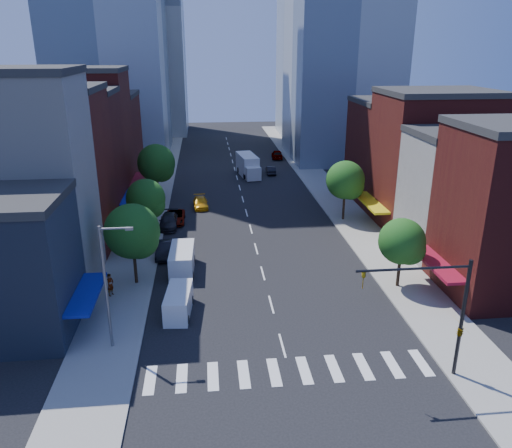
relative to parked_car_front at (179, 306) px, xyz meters
The scene contains 32 objects.
ground 9.22m from the parked_car_front, 35.35° to the right, with size 220.00×220.00×0.00m, color black.
sidewalk_left 35.04m from the parked_car_front, 98.20° to the left, with size 5.00×120.00×0.15m, color gray.
sidewalk_right 40.04m from the parked_car_front, 60.03° to the left, with size 5.00×120.00×0.15m, color gray.
crosswalk 11.22m from the parked_car_front, 47.97° to the right, with size 19.00×3.00×0.01m, color silver.
bldg_left_1 17.20m from the parked_car_front, 153.68° to the left, with size 12.00×8.00×18.00m, color beige.
bldg_left_2 21.59m from the parked_car_front, 131.65° to the left, with size 12.00×9.00×16.00m, color #571514.
bldg_left_3 28.09m from the parked_car_front, 119.69° to the left, with size 12.00×8.00×15.00m, color #501514.
bldg_left_4 35.76m from the parked_car_front, 112.76° to the left, with size 12.00×9.00×17.00m, color #571514.
bldg_left_5 44.19m from the parked_car_front, 107.95° to the left, with size 12.00×10.00×13.00m, color #501514.
bldg_right_1 30.56m from the parked_car_front, 18.76° to the left, with size 12.00×8.00×12.00m, color beige.
bldg_right_2 34.75m from the parked_car_front, 33.24° to the left, with size 12.00×10.00×15.00m, color #571514.
bldg_right_3 40.85m from the parked_car_front, 45.18° to the left, with size 12.00×10.00×13.00m, color #501514.
tower_far_w 94.33m from the parked_car_front, 96.68° to the left, with size 18.00×18.00×56.00m, color #9EA5AD.
traffic_signal 20.32m from the parked_car_front, 29.38° to the right, with size 7.24×2.24×8.00m.
streetlight 7.63m from the parked_car_front, 134.90° to the right, with size 2.25×0.25×9.00m.
tree_left_near 7.97m from the parked_car_front, 124.48° to the left, with size 4.80×4.80×7.30m.
tree_left_mid 17.47m from the parked_car_front, 103.05° to the left, with size 4.20×4.20×6.65m.
tree_left_far 31.17m from the parked_car_front, 97.17° to the left, with size 5.00×5.00×7.75m.
tree_right_near 19.64m from the parked_car_front, ahead, with size 4.00×4.00×6.20m.
tree_right_far 28.44m from the parked_car_front, 47.09° to the left, with size 4.60×4.60×7.20m.
parked_car_front is the anchor object (origin of this frame).
parked_car_second 11.93m from the parked_car_front, 99.65° to the left, with size 1.50×4.31×1.42m, color black.
parked_car_third 22.00m from the parked_car_front, 93.47° to the left, with size 2.23×4.83×1.34m, color #999999.
parked_car_rear 20.46m from the parked_car_front, 95.61° to the left, with size 2.11×5.19×1.51m, color black.
cargo_van_near 0.30m from the parked_car_front, 97.25° to the right, with size 2.24×4.79×1.98m.
cargo_van_far 7.88m from the parked_car_front, 90.03° to the left, with size 2.32×5.41×2.28m.
taxi 27.64m from the parked_car_front, 86.50° to the left, with size 1.82×4.48×1.30m, color #E99F0C.
traffic_car_oncoming 46.56m from the parked_car_front, 73.47° to the left, with size 1.39×3.98×1.31m, color black.
traffic_car_far 58.56m from the parked_car_front, 74.15° to the left, with size 1.93×4.80×1.63m, color #999999.
box_truck 45.00m from the parked_car_front, 77.90° to the left, with size 3.52×8.52×3.33m.
pedestrian_near 6.78m from the parked_car_front, 149.58° to the left, with size 0.72×0.47×1.98m, color #999999.
pedestrian_far 12.17m from the parked_car_front, 112.71° to the left, with size 0.90×0.70×1.86m, color #999999.
Camera 1 is at (-5.01, -30.12, 20.16)m, focal length 35.00 mm.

